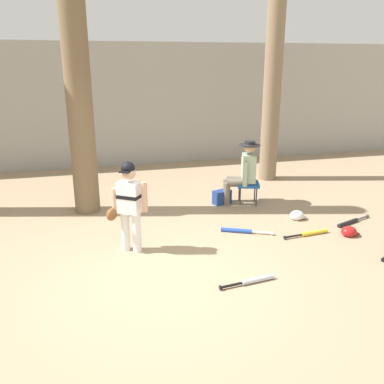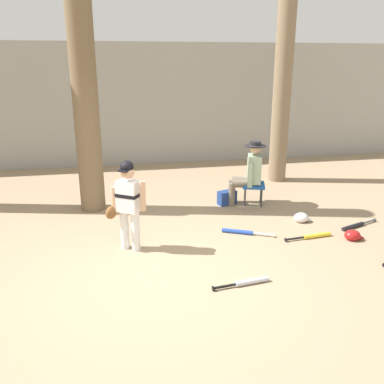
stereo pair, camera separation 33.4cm
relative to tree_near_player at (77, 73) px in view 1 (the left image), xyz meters
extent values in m
plane|color=#9E8466|center=(0.91, -2.74, -2.39)|extent=(60.00, 60.00, 0.00)
cube|color=#9E9E99|center=(0.91, 3.42, -0.88)|extent=(18.00, 0.36, 3.04)
cylinder|color=brown|center=(0.00, 0.00, 0.26)|extent=(0.44, 0.44, 5.32)
cone|color=brown|center=(0.00, 0.00, -2.39)|extent=(0.65, 0.65, 0.26)
cylinder|color=#7F6B51|center=(4.03, 1.16, 0.32)|extent=(0.38, 0.38, 5.42)
cone|color=#7F6B51|center=(4.03, 1.16, -2.39)|extent=(0.52, 0.52, 0.23)
cylinder|color=white|center=(0.66, -1.89, -2.10)|extent=(0.12, 0.12, 0.58)
cylinder|color=white|center=(0.51, -1.79, -2.10)|extent=(0.12, 0.12, 0.58)
cube|color=white|center=(0.59, -1.84, -1.59)|extent=(0.36, 0.33, 0.44)
cube|color=black|center=(0.59, -1.84, -1.57)|extent=(0.37, 0.34, 0.05)
sphere|color=tan|center=(0.59, -1.84, -1.24)|extent=(0.20, 0.20, 0.20)
sphere|color=black|center=(0.59, -1.84, -1.18)|extent=(0.19, 0.19, 0.19)
cube|color=black|center=(0.54, -1.92, -1.21)|extent=(0.17, 0.16, 0.02)
cylinder|color=tan|center=(0.77, -1.99, -1.55)|extent=(0.11, 0.11, 0.42)
cylinder|color=tan|center=(0.39, -1.76, -1.67)|extent=(0.11, 0.11, 0.40)
ellipsoid|color=brown|center=(0.34, -1.80, -1.83)|extent=(0.22, 0.25, 0.18)
cube|color=#194C9E|center=(2.95, -0.34, -2.01)|extent=(0.50, 0.50, 0.06)
cylinder|color=#333338|center=(2.76, -0.44, -2.20)|extent=(0.02, 0.02, 0.38)
cylinder|color=#333338|center=(2.85, -0.15, -2.20)|extent=(0.02, 0.02, 0.38)
cylinder|color=#333338|center=(3.05, -0.52, -2.20)|extent=(0.02, 0.02, 0.38)
cylinder|color=#333338|center=(3.13, -0.24, -2.20)|extent=(0.02, 0.02, 0.38)
cylinder|color=#6B6051|center=(2.53, -0.32, -2.18)|extent=(0.13, 0.13, 0.43)
cylinder|color=#6B6051|center=(2.59, -0.12, -2.18)|extent=(0.13, 0.13, 0.43)
cylinder|color=#6B6051|center=(2.73, -0.37, -1.96)|extent=(0.43, 0.26, 0.15)
cylinder|color=#6B6051|center=(2.78, -0.18, -1.96)|extent=(0.43, 0.26, 0.15)
cube|color=#99B293|center=(2.95, -0.34, -1.70)|extent=(0.33, 0.41, 0.52)
cylinder|color=#99B293|center=(2.81, -0.52, -1.76)|extent=(0.11, 0.11, 0.46)
cylinder|color=#99B293|center=(2.93, -0.10, -1.76)|extent=(0.11, 0.11, 0.46)
sphere|color=tan|center=(2.95, -0.34, -1.30)|extent=(0.22, 0.22, 0.22)
cylinder|color=#232328|center=(2.95, -0.34, -1.27)|extent=(0.40, 0.40, 0.02)
cylinder|color=#232328|center=(2.95, -0.34, -1.24)|extent=(0.20, 0.20, 0.09)
cube|color=navy|center=(2.47, -0.24, -2.26)|extent=(0.38, 0.29, 0.26)
cylinder|color=black|center=(4.15, -1.76, -2.36)|extent=(0.47, 0.23, 0.07)
cylinder|color=#4C4C51|center=(4.53, -1.62, -2.36)|extent=(0.31, 0.14, 0.03)
cylinder|color=#4C4C51|center=(4.67, -1.57, -2.36)|extent=(0.03, 0.06, 0.06)
cylinder|color=#2347AD|center=(2.25, -1.61, -2.36)|extent=(0.46, 0.27, 0.07)
cylinder|color=silver|center=(2.62, -1.78, -2.36)|extent=(0.30, 0.17, 0.03)
cylinder|color=silver|center=(2.76, -1.85, -2.36)|extent=(0.04, 0.06, 0.06)
cylinder|color=black|center=(3.82, -3.04, -2.36)|extent=(0.05, 0.05, 0.06)
cylinder|color=#B7BCC6|center=(1.98, -3.11, -2.36)|extent=(0.44, 0.12, 0.07)
cylinder|color=black|center=(1.62, -3.16, -2.36)|extent=(0.29, 0.07, 0.03)
cylinder|color=black|center=(1.48, -3.17, -2.36)|extent=(0.02, 0.06, 0.06)
cylinder|color=yellow|center=(3.41, -1.99, -2.36)|extent=(0.47, 0.11, 0.07)
cylinder|color=black|center=(3.03, -2.03, -2.36)|extent=(0.31, 0.06, 0.03)
cylinder|color=black|center=(2.87, -2.04, -2.36)|extent=(0.02, 0.06, 0.06)
ellipsoid|color=silver|center=(3.45, -1.33, -2.32)|extent=(0.24, 0.22, 0.17)
cube|color=silver|center=(3.57, -1.33, -2.36)|extent=(0.10, 0.12, 0.02)
ellipsoid|color=#A81919|center=(3.89, -2.16, -2.32)|extent=(0.24, 0.22, 0.17)
cube|color=#A81919|center=(4.01, -2.16, -2.36)|extent=(0.10, 0.12, 0.02)
camera|label=1|loc=(0.10, -7.21, 0.19)|focal=38.29mm
camera|label=2|loc=(0.43, -7.28, 0.19)|focal=38.29mm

